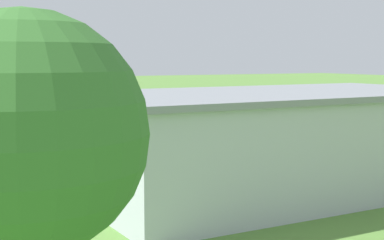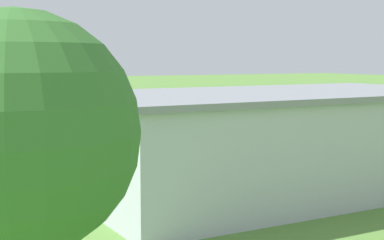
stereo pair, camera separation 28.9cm
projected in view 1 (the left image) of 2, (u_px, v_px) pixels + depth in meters
ground_plane at (130, 130)px, 69.29m from camera, size 400.00×400.00×0.00m
hangar at (279, 141)px, 37.75m from camera, size 26.37×14.48×6.46m
biplane at (178, 106)px, 64.64m from camera, size 8.82×7.48×3.76m
car_silver at (48, 167)px, 41.51m from camera, size 2.21×4.25×1.54m
person_beside_truck at (192, 143)px, 52.88m from camera, size 0.52×0.52×1.71m
person_watching_takeoff at (278, 143)px, 53.22m from camera, size 0.50×0.50×1.75m
tree_behind_hangar_right at (25, 134)px, 14.15m from camera, size 6.10×6.10×9.79m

